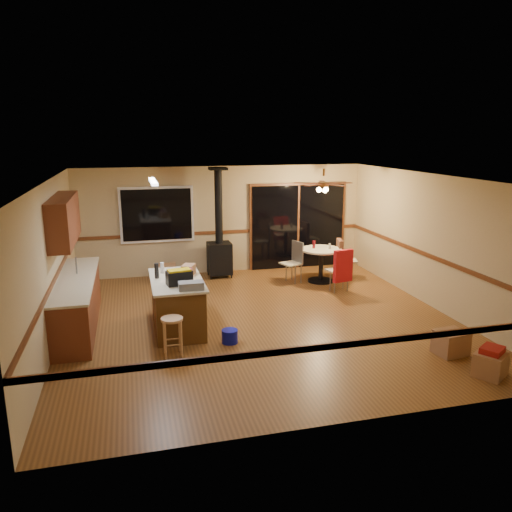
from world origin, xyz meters
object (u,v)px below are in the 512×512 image
object	(u,v)px
toolbox_grey	(191,286)
toolbox_black	(179,278)
kitchen_island	(177,304)
chair_near	(342,266)
bar_stool	(173,337)
chair_left	(295,257)
blue_bucket	(230,336)
box_corner_a	(491,364)
wood_stove	(219,247)
dining_table	(321,259)
box_under_window	(166,273)
box_corner_b	(451,343)
chair_right	(341,254)

from	to	relation	value
toolbox_grey	toolbox_black	size ratio (longest dim) A/B	0.97
kitchen_island	chair_near	size ratio (longest dim) A/B	2.40
bar_stool	chair_left	size ratio (longest dim) A/B	1.20
blue_bucket	kitchen_island	bearing A→B (deg)	131.69
bar_stool	blue_bucket	xyz separation A→B (m)	(0.95, 0.26, -0.20)
bar_stool	toolbox_black	bearing A→B (deg)	75.19
box_corner_a	wood_stove	bearing A→B (deg)	115.40
blue_bucket	dining_table	bearing A→B (deg)	46.79
toolbox_grey	blue_bucket	world-z (taller)	toolbox_grey
box_under_window	toolbox_grey	bearing A→B (deg)	-87.40
wood_stove	toolbox_grey	bearing A→B (deg)	-106.90
chair_left	chair_near	bearing A→B (deg)	-54.03
kitchen_island	toolbox_black	size ratio (longest dim) A/B	4.01
chair_near	box_corner_a	world-z (taller)	chair_near
kitchen_island	toolbox_black	bearing A→B (deg)	-86.21
toolbox_black	chair_left	xyz separation A→B (m)	(2.88, 2.52, -0.43)
kitchen_island	wood_stove	xyz separation A→B (m)	(1.30, 3.05, 0.28)
box_corner_a	box_corner_b	bearing A→B (deg)	98.04
bar_stool	chair_near	bearing A→B (deg)	31.03
box_corner_b	kitchen_island	bearing A→B (deg)	152.12
blue_bucket	toolbox_black	bearing A→B (deg)	144.64
toolbox_black	box_corner_a	size ratio (longest dim) A/B	0.92
blue_bucket	chair_right	world-z (taller)	chair_right
box_corner_a	kitchen_island	bearing A→B (deg)	144.95
wood_stove	chair_right	size ratio (longest dim) A/B	3.60
kitchen_island	box_corner_b	size ratio (longest dim) A/B	3.67
kitchen_island	bar_stool	size ratio (longest dim) A/B	2.72
blue_bucket	chair_left	xyz separation A→B (m)	(2.14, 3.05, 0.48)
bar_stool	chair_right	size ratio (longest dim) A/B	0.88
box_corner_a	box_under_window	bearing A→B (deg)	124.89
wood_stove	chair_right	xyz separation A→B (m)	(2.72, -0.90, -0.13)
toolbox_black	chair_near	bearing A→B (deg)	22.68
box_corner_a	toolbox_black	bearing A→B (deg)	148.00
kitchen_island	box_under_window	distance (m)	3.01
dining_table	box_corner_b	xyz separation A→B (m)	(0.51, -4.18, -0.35)
toolbox_grey	chair_left	distance (m)	3.95
dining_table	box_corner_b	distance (m)	4.23
wood_stove	kitchen_island	bearing A→B (deg)	-113.09
bar_stool	kitchen_island	bearing A→B (deg)	80.53
toolbox_black	chair_left	size ratio (longest dim) A/B	0.81
chair_near	chair_right	distance (m)	1.05
toolbox_black	chair_right	distance (m)	4.73
toolbox_grey	box_corner_a	distance (m)	4.61
bar_stool	blue_bucket	bearing A→B (deg)	15.55
wood_stove	box_corner_a	distance (m)	6.60
wood_stove	box_under_window	world-z (taller)	wood_stove
wood_stove	box_under_window	bearing A→B (deg)	-177.90
chair_left	kitchen_island	bearing A→B (deg)	-142.87
toolbox_black	kitchen_island	bearing A→B (deg)	93.79
toolbox_grey	box_under_window	distance (m)	3.73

